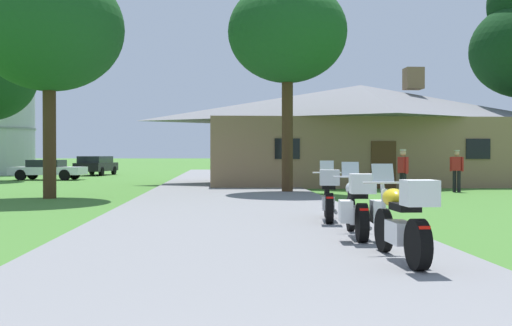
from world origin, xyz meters
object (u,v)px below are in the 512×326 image
at_px(motorcycle_yellow_nearest_to_camera, 403,220).
at_px(bystander_red_shirt_beside_signpost, 403,170).
at_px(tree_left_near, 49,11).
at_px(motorcycle_silver_second_in_row, 358,206).
at_px(bystander_red_shirt_near_lodge, 457,168).
at_px(tree_by_lodge_front, 287,19).
at_px(parked_white_sedan_far_left, 48,169).
at_px(parked_black_suv_far_left, 96,165).
at_px(motorcycle_yellow_farthest_in_row, 328,195).
at_px(metal_silo_distant, 4,121).

distance_m(motorcycle_yellow_nearest_to_camera, bystander_red_shirt_beside_signpost, 13.73).
bearing_deg(tree_left_near, motorcycle_yellow_nearest_to_camera, -58.09).
height_order(motorcycle_silver_second_in_row, bystander_red_shirt_near_lodge, bystander_red_shirt_near_lodge).
bearing_deg(tree_by_lodge_front, parked_white_sedan_far_left, 134.41).
distance_m(motorcycle_yellow_nearest_to_camera, parked_black_suv_far_left, 38.86).
distance_m(motorcycle_silver_second_in_row, motorcycle_yellow_farthest_in_row, 2.79).
bearing_deg(tree_left_near, tree_by_lodge_front, 16.67).
bearing_deg(bystander_red_shirt_beside_signpost, parked_black_suv_far_left, -163.77).
height_order(bystander_red_shirt_beside_signpost, parked_white_sedan_far_left, bystander_red_shirt_beside_signpost).
height_order(motorcycle_yellow_farthest_in_row, bystander_red_shirt_near_lodge, bystander_red_shirt_near_lodge).
bearing_deg(motorcycle_silver_second_in_row, bystander_red_shirt_beside_signpost, 74.18).
bearing_deg(bystander_red_shirt_near_lodge, bystander_red_shirt_beside_signpost, 77.88).
distance_m(metal_silo_distant, parked_black_suv_far_left, 7.89).
bearing_deg(parked_black_suv_far_left, bystander_red_shirt_beside_signpost, -49.42).
xyz_separation_m(bystander_red_shirt_near_lodge, parked_white_sedan_far_left, (-19.70, 13.02, -0.31)).
height_order(motorcycle_yellow_farthest_in_row, tree_by_lodge_front, tree_by_lodge_front).
xyz_separation_m(bystander_red_shirt_near_lodge, metal_silo_distant, (-25.57, 22.66, 3.05)).
distance_m(bystander_red_shirt_beside_signpost, tree_left_near, 13.43).
height_order(motorcycle_yellow_farthest_in_row, parked_white_sedan_far_left, motorcycle_yellow_farthest_in_row).
height_order(metal_silo_distant, parked_white_sedan_far_left, metal_silo_distant).
height_order(motorcycle_yellow_nearest_to_camera, parked_white_sedan_far_left, motorcycle_yellow_nearest_to_camera).
relative_size(tree_left_near, metal_silo_distant, 1.22).
bearing_deg(bystander_red_shirt_beside_signpost, parked_white_sedan_far_left, -150.02).
height_order(tree_left_near, parked_white_sedan_far_left, tree_left_near).
height_order(motorcycle_yellow_nearest_to_camera, parked_black_suv_far_left, parked_black_suv_far_left).
bearing_deg(metal_silo_distant, bystander_red_shirt_near_lodge, -41.56).
height_order(motorcycle_yellow_farthest_in_row, parked_black_suv_far_left, parked_black_suv_far_left).
height_order(bystander_red_shirt_beside_signpost, metal_silo_distant, metal_silo_distant).
xyz_separation_m(motorcycle_silver_second_in_row, metal_silo_distant, (-18.45, 36.21, 3.39)).
xyz_separation_m(bystander_red_shirt_near_lodge, parked_black_suv_far_left, (-18.51, 21.24, -0.17)).
relative_size(bystander_red_shirt_near_lodge, parked_white_sedan_far_left, 0.39).
distance_m(motorcycle_silver_second_in_row, parked_black_suv_far_left, 36.61).
distance_m(bystander_red_shirt_near_lodge, metal_silo_distant, 34.30).
relative_size(motorcycle_silver_second_in_row, tree_by_lodge_front, 0.21).
bearing_deg(motorcycle_yellow_farthest_in_row, tree_by_lodge_front, 96.37).
relative_size(motorcycle_yellow_nearest_to_camera, bystander_red_shirt_near_lodge, 1.24).
xyz_separation_m(motorcycle_yellow_nearest_to_camera, tree_left_near, (-8.25, 13.24, 5.80)).
relative_size(bystander_red_shirt_beside_signpost, parked_white_sedan_far_left, 0.39).
xyz_separation_m(bystander_red_shirt_near_lodge, bystander_red_shirt_beside_signpost, (-3.03, -2.76, 0.00)).
height_order(motorcycle_silver_second_in_row, metal_silo_distant, metal_silo_distant).
xyz_separation_m(parked_black_suv_far_left, parked_white_sedan_far_left, (-1.20, -8.22, -0.13)).
distance_m(parked_black_suv_far_left, parked_white_sedan_far_left, 8.31).
distance_m(motorcycle_yellow_farthest_in_row, parked_black_suv_far_left, 33.96).
distance_m(motorcycle_yellow_nearest_to_camera, bystander_red_shirt_near_lodge, 17.39).
bearing_deg(parked_white_sedan_far_left, metal_silo_distant, 36.98).
relative_size(metal_silo_distant, parked_white_sedan_far_left, 1.83).
xyz_separation_m(motorcycle_yellow_nearest_to_camera, tree_by_lodge_front, (0.21, 15.78, 6.20)).
distance_m(motorcycle_silver_second_in_row, metal_silo_distant, 40.78).
relative_size(tree_by_lodge_front, tree_left_near, 1.01).
xyz_separation_m(motorcycle_yellow_farthest_in_row, bystander_red_shirt_near_lodge, (7.13, 10.76, 0.33)).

